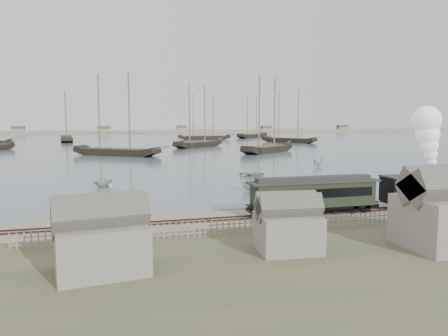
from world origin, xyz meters
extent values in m
plane|color=gray|center=(0.00, 0.00, 0.00)|extent=(600.00, 600.00, 0.00)
cube|color=#475766|center=(0.00, 170.00, 0.03)|extent=(600.00, 336.00, 0.06)
cube|color=#311F1B|center=(0.00, -2.50, 0.10)|extent=(120.00, 0.08, 0.12)
cube|color=#311F1B|center=(0.00, -1.50, 0.10)|extent=(120.00, 0.08, 0.12)
cube|color=#3C3026|center=(0.00, -2.00, 0.03)|extent=(120.00, 1.80, 0.06)
cube|color=tan|center=(0.00, 250.00, 0.00)|extent=(500.00, 20.00, 1.80)
cube|color=black|center=(20.34, -2.00, 0.73)|extent=(7.10, 2.09, 0.26)
cylinder|color=black|center=(19.92, -2.00, 1.78)|extent=(4.39, 1.57, 1.57)
cube|color=black|center=(17.62, -2.00, 1.99)|extent=(1.88, 2.30, 2.40)
cube|color=#2C2C2E|center=(17.62, -2.00, 3.24)|extent=(2.09, 2.51, 0.13)
cylinder|color=black|center=(21.91, -2.00, 3.19)|extent=(0.46, 0.46, 1.67)
sphere|color=black|center=(20.13, -2.00, 3.00)|extent=(0.67, 0.67, 0.67)
cone|color=black|center=(23.68, -2.00, 0.63)|extent=(1.46, 2.09, 2.09)
cube|color=black|center=(22.64, -2.00, 2.82)|extent=(0.37, 0.37, 0.37)
cube|color=black|center=(8.94, -2.00, 0.66)|extent=(12.62, 2.07, 0.32)
cube|color=black|center=(8.94, -2.00, 1.92)|extent=(11.72, 2.25, 2.25)
cube|color=black|center=(8.94, -3.15, 2.14)|extent=(10.82, 0.06, 0.81)
cube|color=black|center=(8.94, -0.85, 2.14)|extent=(10.82, 0.06, 0.81)
cube|color=#2C2C2E|center=(8.94, -2.00, 3.09)|extent=(12.62, 2.43, 0.16)
cube|color=#2C2C2E|center=(8.94, -2.00, 3.36)|extent=(11.27, 1.08, 0.41)
imported|color=beige|center=(-9.97, 20.03, 0.89)|extent=(4.12, 4.17, 1.66)
imported|color=beige|center=(7.20, 11.42, 0.77)|extent=(3.91, 2.33, 1.42)
imported|color=beige|center=(12.19, 24.85, 0.48)|extent=(4.71, 4.94, 0.83)
imported|color=beige|center=(24.54, 16.21, 0.76)|extent=(3.40, 3.23, 1.41)
imported|color=beige|center=(28.97, 35.77, 0.79)|extent=(3.75, 3.63, 1.47)
camera|label=1|loc=(-9.63, -38.35, 8.79)|focal=35.00mm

